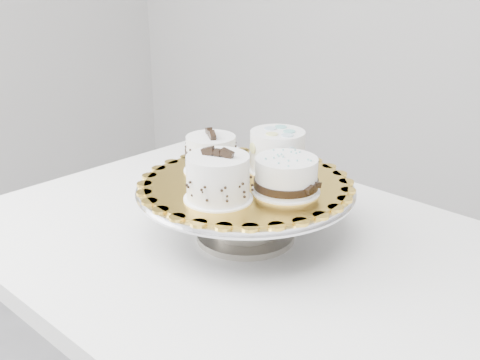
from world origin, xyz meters
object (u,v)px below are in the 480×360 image
Objects in this scene: cake_stand at (246,202)px; cake_ribbon at (287,176)px; cake_swirl at (218,179)px; cake_dots at (277,150)px; cake_board at (246,183)px; table at (263,286)px; cake_banded at (211,155)px.

cake_stand is 0.11m from cake_ribbon.
cake_swirl is 1.02× the size of cake_ribbon.
cake_stand is 3.19× the size of cake_dots.
cake_board is 0.10m from cake_swirl.
table is 9.95× the size of cake_ribbon.
cake_banded is (-0.14, 0.02, 0.23)m from table.
table is 9.99× the size of cake_dots.
cake_stand reaches higher than table.
table is 3.40× the size of cake_board.
cake_swirl is at bearing -128.05° from cake_ribbon.
cake_dots is 0.12m from cake_ribbon.
cake_dots reaches higher than cake_ribbon.
cake_board reaches higher than cake_stand.
cake_swirl reaches higher than cake_banded.
cake_banded is at bearing 175.24° from cake_stand.
cake_ribbon is at bearing 37.89° from cake_banded.
cake_banded is at bearing -149.98° from cake_dots.
cake_dots is (0.10, 0.08, 0.01)m from cake_banded.
cake_banded is at bearing 120.29° from cake_swirl.
cake_board is 0.10m from cake_banded.
cake_stand is (-0.05, 0.02, 0.16)m from table.
cake_board is 0.09m from cake_ribbon.
cake_ribbon is at bearing 37.72° from cake_swirl.
cake_board is at bearing 170.57° from table.
cake_stand is at bearing 81.56° from cake_swirl.
cake_swirl is 0.98× the size of cake_banded.
cake_banded is 1.05× the size of cake_dots.
cake_stand is 3.10× the size of cake_swirl.
cake_board is 2.81× the size of cake_banded.
cake_ribbon is (0.03, 0.02, 0.23)m from table.
cake_board is at bearing 81.56° from cake_swirl.
cake_banded is 0.17m from cake_ribbon.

